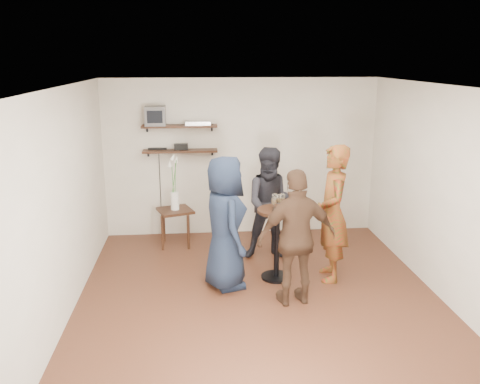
% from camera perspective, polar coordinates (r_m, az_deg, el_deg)
% --- Properties ---
extents(room, '(4.58, 5.08, 2.68)m').
position_cam_1_polar(room, '(6.03, 2.30, -0.63)').
color(room, '#452216').
rests_on(room, ground).
extents(shelf_upper, '(1.20, 0.25, 0.04)m').
position_cam_1_polar(shelf_upper, '(8.21, -6.82, 7.35)').
color(shelf_upper, black).
rests_on(shelf_upper, room).
extents(shelf_lower, '(1.20, 0.25, 0.04)m').
position_cam_1_polar(shelf_lower, '(8.27, -6.74, 4.60)').
color(shelf_lower, black).
rests_on(shelf_lower, room).
extents(crt_monitor, '(0.32, 0.30, 0.30)m').
position_cam_1_polar(crt_monitor, '(8.21, -9.48, 8.43)').
color(crt_monitor, '#59595B').
rests_on(crt_monitor, shelf_upper).
extents(dvd_deck, '(0.40, 0.24, 0.06)m').
position_cam_1_polar(dvd_deck, '(8.20, -4.76, 7.73)').
color(dvd_deck, silver).
rests_on(dvd_deck, shelf_upper).
extents(radio, '(0.22, 0.10, 0.10)m').
position_cam_1_polar(radio, '(8.26, -6.63, 5.07)').
color(radio, black).
rests_on(radio, shelf_lower).
extents(power_strip, '(0.30, 0.05, 0.03)m').
position_cam_1_polar(power_strip, '(8.33, -9.26, 4.82)').
color(power_strip, black).
rests_on(power_strip, shelf_lower).
extents(side_table, '(0.63, 0.63, 0.60)m').
position_cam_1_polar(side_table, '(8.08, -7.27, -2.62)').
color(side_table, black).
rests_on(side_table, room).
extents(vase_lilies, '(0.19, 0.19, 0.91)m').
position_cam_1_polar(vase_lilies, '(7.98, -7.37, 0.03)').
color(vase_lilies, white).
rests_on(vase_lilies, side_table).
extents(drinks_table, '(0.53, 0.53, 0.98)m').
position_cam_1_polar(drinks_table, '(6.81, 4.18, -4.76)').
color(drinks_table, black).
rests_on(drinks_table, room).
extents(wine_glass_fl, '(0.06, 0.06, 0.19)m').
position_cam_1_polar(wine_glass_fl, '(6.61, 3.85, -1.00)').
color(wine_glass_fl, silver).
rests_on(wine_glass_fl, drinks_table).
extents(wine_glass_fr, '(0.07, 0.07, 0.21)m').
position_cam_1_polar(wine_glass_fr, '(6.64, 4.77, -0.81)').
color(wine_glass_fr, silver).
rests_on(wine_glass_fr, drinks_table).
extents(wine_glass_bl, '(0.07, 0.07, 0.20)m').
position_cam_1_polar(wine_glass_bl, '(6.70, 3.92, -0.72)').
color(wine_glass_bl, silver).
rests_on(wine_glass_bl, drinks_table).
extents(wine_glass_br, '(0.06, 0.06, 0.19)m').
position_cam_1_polar(wine_glass_br, '(6.68, 4.40, -0.81)').
color(wine_glass_br, silver).
rests_on(wine_glass_br, drinks_table).
extents(person_plaid, '(0.49, 0.70, 1.83)m').
position_cam_1_polar(person_plaid, '(6.81, 10.33, -2.39)').
color(person_plaid, '#B01814').
rests_on(person_plaid, room).
extents(person_dark, '(0.84, 0.67, 1.67)m').
position_cam_1_polar(person_dark, '(7.43, 3.60, -1.37)').
color(person_dark, black).
rests_on(person_dark, room).
extents(person_navy, '(0.74, 0.96, 1.73)m').
position_cam_1_polar(person_navy, '(6.49, -1.71, -3.49)').
color(person_navy, '#161E31').
rests_on(person_navy, room).
extents(person_brown, '(1.03, 0.56, 1.67)m').
position_cam_1_polar(person_brown, '(6.09, 6.41, -5.14)').
color(person_brown, '#40291B').
rests_on(person_brown, room).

